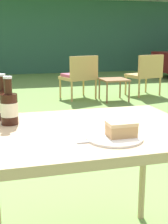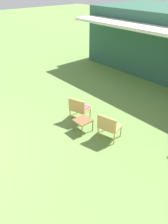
{
  "view_description": "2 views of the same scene",
  "coord_description": "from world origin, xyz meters",
  "views": [
    {
      "loc": [
        -0.38,
        -1.3,
        1.12
      ],
      "look_at": [
        0.0,
        0.1,
        0.78
      ],
      "focal_mm": 50.0,
      "sensor_mm": 36.0,
      "label": 1
    },
    {
      "loc": [
        5.8,
        0.41,
        4.04
      ],
      "look_at": [
        1.92,
        3.77,
        0.9
      ],
      "focal_mm": 35.0,
      "sensor_mm": 36.0,
      "label": 2
    }
  ],
  "objects": [
    {
      "name": "patio_table",
      "position": [
        0.0,
        0.0,
        0.66
      ],
      "size": [
        0.96,
        0.74,
        0.73
      ],
      "color": "tan",
      "rests_on": "ground_plane"
    },
    {
      "name": "cola_bottle_near",
      "position": [
        -0.35,
        0.16,
        0.81
      ],
      "size": [
        0.08,
        0.08,
        0.23
      ],
      "color": "black",
      "rests_on": "patio_table"
    },
    {
      "name": "fork",
      "position": [
        -0.03,
        -0.2,
        0.73
      ],
      "size": [
        0.17,
        0.02,
        0.01
      ],
      "color": "silver",
      "rests_on": "patio_table"
    },
    {
      "name": "wicker_chair_cushioned",
      "position": [
        1.06,
        4.31,
        0.46
      ],
      "size": [
        0.71,
        0.64,
        0.81
      ],
      "rotation": [
        0.0,
        0.0,
        3.46
      ],
      "color": "tan",
      "rests_on": "ground_plane"
    },
    {
      "name": "cake_on_plate",
      "position": [
        0.06,
        -0.18,
        0.75
      ],
      "size": [
        0.23,
        0.23,
        0.07
      ],
      "color": "white",
      "rests_on": "patio_table"
    },
    {
      "name": "wicker_chair_plain",
      "position": [
        2.4,
        4.29,
        0.46
      ],
      "size": [
        0.69,
        0.61,
        0.81
      ],
      "rotation": [
        0.0,
        0.0,
        3.4
      ],
      "color": "tan",
      "rests_on": "ground_plane"
    },
    {
      "name": "cola_bottle_far",
      "position": [
        -0.37,
        0.26,
        0.81
      ],
      "size": [
        0.08,
        0.08,
        0.23
      ],
      "color": "black",
      "rests_on": "patio_table"
    },
    {
      "name": "cabin_building",
      "position": [
        1.81,
        11.02,
        1.46
      ],
      "size": [
        10.49,
        5.7,
        2.9
      ],
      "color": "#2D5B47",
      "rests_on": "ground_plane"
    },
    {
      "name": "garden_side_table",
      "position": [
        1.62,
        3.99,
        0.35
      ],
      "size": [
        0.47,
        0.48,
        0.4
      ],
      "color": "brown",
      "rests_on": "ground_plane"
    }
  ]
}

